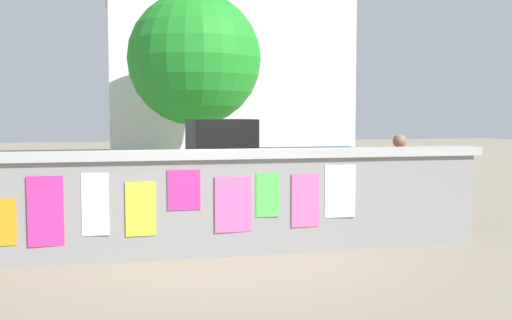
{
  "coord_description": "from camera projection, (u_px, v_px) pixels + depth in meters",
  "views": [
    {
      "loc": [
        -1.44,
        -8.05,
        1.91
      ],
      "look_at": [
        0.78,
        1.42,
        1.2
      ],
      "focal_mm": 42.18,
      "sensor_mm": 36.0,
      "label": 1
    }
  ],
  "objects": [
    {
      "name": "poster_wall",
      "position": [
        224.0,
        201.0,
        8.23
      ],
      "size": [
        7.66,
        0.42,
        1.45
      ],
      "color": "gray",
      "rests_on": "ground"
    },
    {
      "name": "auto_rickshaw_truck",
      "position": [
        269.0,
        166.0,
        12.08
      ],
      "size": [
        3.62,
        1.54,
        1.85
      ],
      "color": "black",
      "rests_on": "ground"
    },
    {
      "name": "person_walking",
      "position": [
        399.0,
        173.0,
        9.69
      ],
      "size": [
        0.46,
        0.46,
        1.62
      ],
      "color": "#338CBF",
      "rests_on": "ground"
    },
    {
      "name": "bicycle_near",
      "position": [
        94.0,
        196.0,
        11.68
      ],
      "size": [
        1.65,
        0.62,
        0.95
      ],
      "color": "black",
      "rests_on": "ground"
    },
    {
      "name": "ground",
      "position": [
        171.0,
        188.0,
        16.05
      ],
      "size": [
        60.0,
        60.0,
        0.0
      ],
      "primitive_type": "plane",
      "color": "gray"
    },
    {
      "name": "tree_roadside",
      "position": [
        194.0,
        59.0,
        19.68
      ],
      "size": [
        4.36,
        4.36,
        5.96
      ],
      "color": "brown",
      "rests_on": "ground"
    },
    {
      "name": "building_background",
      "position": [
        225.0,
        75.0,
        26.12
      ],
      "size": [
        10.05,
        6.26,
        7.38
      ],
      "color": "silver",
      "rests_on": "ground"
    },
    {
      "name": "motorcycle",
      "position": [
        113.0,
        204.0,
        9.89
      ],
      "size": [
        1.9,
        0.56,
        0.87
      ],
      "color": "black",
      "rests_on": "ground"
    }
  ]
}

